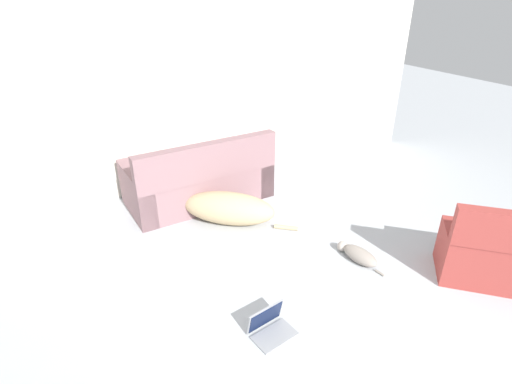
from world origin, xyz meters
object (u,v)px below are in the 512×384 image
Objects in this scene: cat at (358,254)px; dog at (225,208)px; laptop_open at (269,324)px; couch at (199,180)px; side_chair at (478,251)px.

dog is at bearing 24.82° from cat.
dog reaches higher than laptop_open.
dog is (0.08, -0.67, -0.10)m from couch.
couch is 1.43× the size of dog.
couch is 2.42m from laptop_open.
couch is 4.79× the size of laptop_open.
laptop_open is at bearing 79.31° from couch.
cat is at bearing 164.54° from dog.
laptop_open is (-1.27, -0.43, 0.00)m from cat.
dog is 1.77m from laptop_open.
couch is 3.23m from side_chair.
side_chair is at bearing 119.80° from couch.
dog is at bearing -6.30° from side_chair.
cat is at bearing 8.06° from laptop_open.
side_chair reaches higher than dog.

